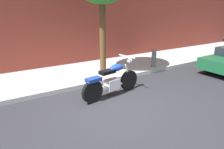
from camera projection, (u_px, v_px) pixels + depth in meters
name	position (u px, v px, depth m)	size (l,w,h in m)	color
ground_plane	(113.00, 107.00, 5.49)	(60.00, 60.00, 0.00)	#28282D
sidewalk	(72.00, 75.00, 7.93)	(25.76, 2.75, 0.14)	#A4A4A4
motorcycle	(112.00, 81.00, 6.06)	(2.13, 0.71, 1.17)	black
fire_hydrant	(154.00, 60.00, 8.73)	(0.20, 0.20, 0.91)	slate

